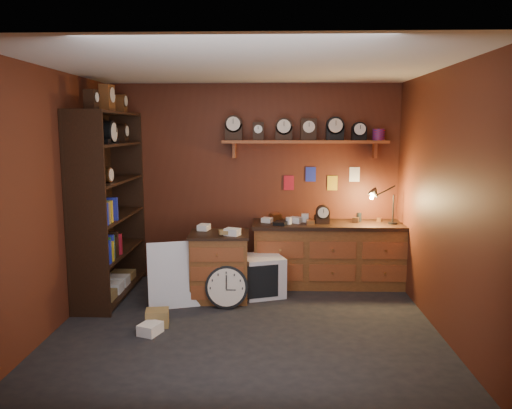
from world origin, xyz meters
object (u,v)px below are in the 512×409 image
object	(u,v)px
big_round_clock	(227,287)
shelving_unit	(106,197)
workbench	(330,250)
low_cabinet	(220,263)

from	to	relation	value
big_round_clock	shelving_unit	bearing A→B (deg)	164.34
shelving_unit	big_round_clock	world-z (taller)	shelving_unit
shelving_unit	workbench	size ratio (longest dim) A/B	1.24
low_cabinet	big_round_clock	xyz separation A→B (m)	(0.11, -0.31, -0.20)
shelving_unit	big_round_clock	distance (m)	1.88
low_cabinet	big_round_clock	bearing A→B (deg)	-72.58
shelving_unit	low_cabinet	xyz separation A→B (m)	(1.42, -0.12, -0.81)
low_cabinet	shelving_unit	bearing A→B (deg)	172.71
shelving_unit	low_cabinet	bearing A→B (deg)	-4.68
workbench	big_round_clock	world-z (taller)	workbench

